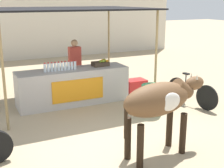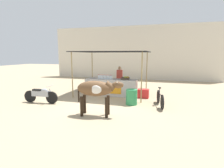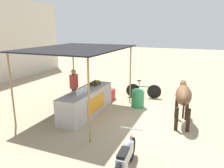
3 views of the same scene
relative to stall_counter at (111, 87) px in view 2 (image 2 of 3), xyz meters
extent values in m
plane|color=tan|center=(0.00, -2.20, -0.48)|extent=(60.00, 60.00, 0.00)
cube|color=beige|center=(0.00, 7.37, 2.04)|extent=(16.00, 0.50, 5.05)
cube|color=#B2ADA8|center=(0.00, 0.00, 0.00)|extent=(3.00, 0.80, 0.96)
cube|color=orange|center=(0.00, -0.41, 0.00)|extent=(1.40, 0.02, 0.58)
cube|color=black|center=(0.00, 0.30, 2.05)|extent=(4.20, 3.20, 0.04)
cylinder|color=#997F51|center=(-1.89, -1.14, 0.78)|extent=(0.06, 0.06, 2.53)
cylinder|color=#997F51|center=(1.89, -1.14, 0.78)|extent=(0.06, 0.06, 2.53)
cylinder|color=#997F51|center=(-1.89, 1.74, 0.78)|extent=(0.06, 0.06, 2.53)
cylinder|color=#997F51|center=(1.89, 1.74, 0.78)|extent=(0.06, 0.06, 2.53)
cylinder|color=silver|center=(-0.76, -0.05, 0.59)|extent=(0.07, 0.07, 0.22)
cylinder|color=red|center=(-0.76, -0.05, 0.71)|extent=(0.04, 0.04, 0.03)
cylinder|color=silver|center=(-0.67, -0.05, 0.59)|extent=(0.07, 0.07, 0.22)
cylinder|color=red|center=(-0.67, -0.05, 0.71)|extent=(0.04, 0.04, 0.03)
cylinder|color=silver|center=(-0.57, -0.05, 0.59)|extent=(0.07, 0.07, 0.22)
cylinder|color=red|center=(-0.57, -0.05, 0.71)|extent=(0.04, 0.04, 0.03)
cylinder|color=silver|center=(-0.48, -0.05, 0.59)|extent=(0.07, 0.07, 0.22)
cylinder|color=red|center=(-0.48, -0.05, 0.71)|extent=(0.04, 0.04, 0.03)
cylinder|color=silver|center=(-0.39, -0.05, 0.59)|extent=(0.07, 0.07, 0.22)
cylinder|color=red|center=(-0.39, -0.05, 0.71)|extent=(0.04, 0.04, 0.03)
cylinder|color=silver|center=(-0.30, -0.05, 0.59)|extent=(0.07, 0.07, 0.22)
cylinder|color=red|center=(-0.30, -0.05, 0.71)|extent=(0.04, 0.04, 0.03)
cylinder|color=silver|center=(-0.21, -0.05, 0.59)|extent=(0.07, 0.07, 0.22)
cylinder|color=red|center=(-0.21, -0.05, 0.71)|extent=(0.04, 0.04, 0.03)
cylinder|color=silver|center=(-0.12, -0.05, 0.59)|extent=(0.07, 0.07, 0.22)
cylinder|color=red|center=(-0.12, -0.05, 0.71)|extent=(0.04, 0.04, 0.03)
cylinder|color=silver|center=(-0.03, -0.05, 0.59)|extent=(0.07, 0.07, 0.22)
cylinder|color=red|center=(-0.03, -0.05, 0.71)|extent=(0.04, 0.04, 0.03)
cylinder|color=silver|center=(0.06, -0.05, 0.59)|extent=(0.07, 0.07, 0.22)
cylinder|color=red|center=(0.06, -0.05, 0.71)|extent=(0.04, 0.04, 0.03)
cube|color=#3F3326|center=(0.83, 0.05, 0.54)|extent=(0.44, 0.32, 0.12)
sphere|color=orange|center=(1.00, -0.04, 0.63)|extent=(0.08, 0.08, 0.08)
sphere|color=orange|center=(0.99, 0.08, 0.63)|extent=(0.08, 0.08, 0.08)
sphere|color=#8CB22D|center=(0.89, -0.03, 0.63)|extent=(0.08, 0.08, 0.08)
sphere|color=orange|center=(0.86, 0.01, 0.63)|extent=(0.08, 0.08, 0.08)
sphere|color=#8CB22D|center=(0.97, 0.02, 0.63)|extent=(0.08, 0.08, 0.08)
sphere|color=#8CB22D|center=(0.81, -0.01, 0.63)|extent=(0.08, 0.08, 0.08)
sphere|color=#8CB22D|center=(0.98, 0.13, 0.63)|extent=(0.08, 0.08, 0.08)
sphere|color=orange|center=(0.92, 0.10, 0.63)|extent=(0.08, 0.08, 0.08)
cylinder|color=#383842|center=(0.33, 0.75, -0.04)|extent=(0.22, 0.22, 0.88)
cube|color=#BF3F33|center=(0.33, 0.75, 0.68)|extent=(0.34, 0.20, 0.56)
sphere|color=tan|center=(0.33, 0.75, 1.07)|extent=(0.20, 0.20, 0.20)
cube|color=red|center=(1.90, -0.10, -0.24)|extent=(0.60, 0.44, 0.48)
cylinder|color=#2D8C51|center=(1.49, -1.61, -0.11)|extent=(0.53, 0.53, 0.74)
ellipsoid|color=brown|center=(0.37, -3.50, 0.60)|extent=(1.45, 0.68, 0.60)
cylinder|color=black|center=(0.83, -3.26, -0.09)|extent=(0.12, 0.12, 0.78)
cylinder|color=black|center=(0.87, -3.62, -0.09)|extent=(0.12, 0.12, 0.78)
cylinder|color=black|center=(-0.14, -3.37, -0.09)|extent=(0.12, 0.12, 0.78)
cylinder|color=black|center=(-0.10, -3.73, -0.09)|extent=(0.12, 0.12, 0.78)
cylinder|color=brown|center=(0.96, -3.43, 0.71)|extent=(0.47, 0.29, 0.41)
ellipsoid|color=brown|center=(1.26, -3.40, 0.77)|extent=(0.46, 0.27, 0.26)
cone|color=beige|center=(1.23, -3.33, 0.91)|extent=(0.05, 0.05, 0.10)
cone|color=beige|center=(1.24, -3.47, 0.91)|extent=(0.05, 0.05, 0.10)
cylinder|color=black|center=(-0.29, -3.57, 0.33)|extent=(0.06, 0.06, 0.60)
ellipsoid|color=silver|center=(0.49, -3.71, 0.60)|extent=(0.45, 0.15, 0.32)
cylinder|color=black|center=(-2.28, -2.52, -0.18)|extent=(0.60, 0.12, 0.60)
cylinder|color=black|center=(-3.48, -2.61, -0.18)|extent=(0.60, 0.12, 0.60)
cube|color=#999EA5|center=(-2.88, -2.56, 0.00)|extent=(0.91, 0.24, 0.28)
ellipsoid|color=#999EA5|center=(-2.66, -2.55, 0.16)|extent=(0.37, 0.22, 0.20)
cube|color=black|center=(-3.06, -2.58, 0.16)|extent=(0.45, 0.21, 0.10)
cylinder|color=#99999E|center=(-2.33, -2.53, 0.40)|extent=(0.07, 0.55, 0.03)
cylinder|color=#99999E|center=(-2.30, -2.52, 0.02)|extent=(0.20, 0.06, 0.49)
cylinder|color=black|center=(2.90, -2.01, -0.15)|extent=(0.16, 0.66, 0.66)
cylinder|color=black|center=(2.71, -1.03, -0.15)|extent=(0.16, 0.66, 0.66)
cylinder|color=black|center=(2.81, -1.52, 0.07)|extent=(0.20, 0.84, 0.04)
cylinder|color=black|center=(2.77, -1.31, 0.19)|extent=(0.03, 0.03, 0.28)
cube|color=black|center=(2.77, -1.31, 0.35)|extent=(0.13, 0.20, 0.04)
camera|label=1|loc=(-2.59, -7.81, 2.28)|focal=50.00mm
camera|label=2|loc=(2.82, -9.67, 1.90)|focal=28.00mm
camera|label=3|loc=(-7.00, -3.95, 2.77)|focal=35.00mm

